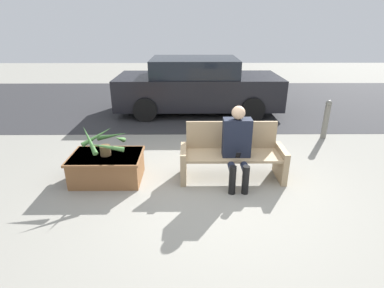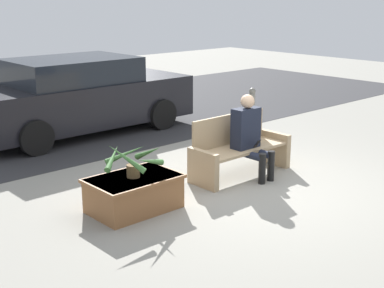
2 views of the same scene
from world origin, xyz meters
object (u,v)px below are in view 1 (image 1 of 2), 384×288
(bench, at_px, (232,154))
(potted_plant, at_px, (105,142))
(person_seated, at_px, (237,143))
(bollard_post, at_px, (326,119))
(parked_car, at_px, (197,86))
(planter_box, at_px, (107,166))

(bench, bearing_deg, potted_plant, -177.54)
(person_seated, relative_size, potted_plant, 1.62)
(potted_plant, relative_size, bollard_post, 0.90)
(parked_car, bearing_deg, planter_box, -111.22)
(bench, xyz_separation_m, bollard_post, (2.26, 1.75, 0.04))
(bench, distance_m, bollard_post, 2.86)
(person_seated, xyz_separation_m, parked_car, (-0.51, 4.05, 0.06))
(bench, height_order, planter_box, bench)
(bench, height_order, bollard_post, bench)
(planter_box, height_order, bollard_post, bollard_post)
(planter_box, xyz_separation_m, potted_plant, (0.01, 0.01, 0.42))
(bollard_post, bearing_deg, potted_plant, -156.66)
(person_seated, distance_m, potted_plant, 2.04)
(bench, xyz_separation_m, person_seated, (0.04, -0.18, 0.27))
(bench, relative_size, potted_plant, 2.17)
(planter_box, bearing_deg, parked_car, 68.78)
(parked_car, xyz_separation_m, bollard_post, (2.73, -2.11, -0.28))
(bench, height_order, person_seated, person_seated)
(planter_box, height_order, potted_plant, potted_plant)
(person_seated, distance_m, planter_box, 2.09)
(planter_box, distance_m, bollard_post, 4.66)
(bollard_post, bearing_deg, bench, -142.24)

